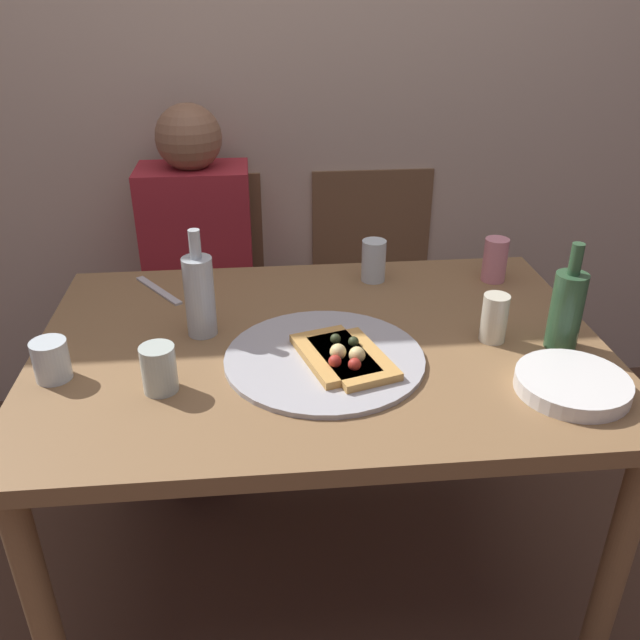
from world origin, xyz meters
TOP-DOWN VIEW (x-y plane):
  - ground_plane at (0.00, 0.00)m, footprint 8.00×8.00m
  - back_wall at (0.00, 1.02)m, footprint 6.00×0.10m
  - dining_table at (0.00, 0.00)m, footprint 1.32×0.91m
  - pizza_tray at (-0.00, -0.09)m, footprint 0.44×0.44m
  - pizza_slice_last at (0.06, -0.12)m, footprint 0.19×0.25m
  - pizza_slice_extra at (0.02, -0.11)m, footprint 0.19×0.25m
  - wine_bottle at (-0.28, 0.06)m, footprint 0.07×0.07m
  - beer_bottle at (0.55, -0.08)m, footprint 0.07×0.07m
  - tumbler_near at (0.40, -0.03)m, footprint 0.06×0.06m
  - tumbler_far at (-0.35, -0.17)m, footprint 0.07×0.07m
  - wine_glass at (0.18, 0.33)m, footprint 0.07×0.07m
  - short_glass at (-0.58, -0.11)m, footprint 0.08×0.08m
  - soda_can at (0.51, 0.30)m, footprint 0.07×0.07m
  - plate_stack at (0.49, -0.26)m, footprint 0.23×0.23m
  - table_knife at (-0.41, 0.31)m, footprint 0.14×0.19m
  - chair_left at (-0.34, 0.86)m, footprint 0.44×0.44m
  - chair_right at (0.28, 0.86)m, footprint 0.44×0.44m
  - guest_in_sweater at (-0.34, 0.70)m, footprint 0.36×0.56m

SIDE VIEW (x-z plane):
  - ground_plane at x=0.00m, z-range 0.00..0.00m
  - chair_left at x=-0.34m, z-range 0.06..0.96m
  - chair_right at x=0.28m, z-range 0.06..0.96m
  - guest_in_sweater at x=-0.34m, z-range 0.06..1.23m
  - dining_table at x=0.00m, z-range 0.29..1.05m
  - table_knife at x=-0.41m, z-range 0.76..0.77m
  - pizza_tray at x=0.00m, z-range 0.76..0.77m
  - plate_stack at x=0.49m, z-range 0.76..0.79m
  - pizza_slice_last at x=0.06m, z-range 0.76..0.81m
  - pizza_slice_extra at x=0.02m, z-range 0.76..0.81m
  - short_glass at x=-0.58m, z-range 0.76..0.85m
  - tumbler_far at x=-0.35m, z-range 0.76..0.86m
  - tumbler_near at x=0.40m, z-range 0.76..0.87m
  - wine_glass at x=0.18m, z-range 0.76..0.88m
  - soda_can at x=0.51m, z-range 0.76..0.88m
  - beer_bottle at x=0.55m, z-range 0.73..0.98m
  - wine_bottle at x=-0.28m, z-range 0.73..0.99m
  - back_wall at x=0.00m, z-range 0.00..2.60m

